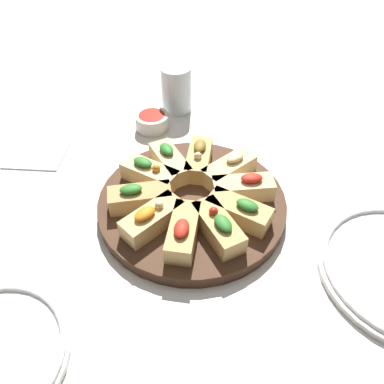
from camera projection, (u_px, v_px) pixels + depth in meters
name	position (u px, v px, depth m)	size (l,w,h in m)	color
ground_plane	(192.00, 208.00, 0.62)	(3.00, 3.00, 0.00)	silver
serving_board	(192.00, 204.00, 0.61)	(0.30, 0.30, 0.02)	#422819
focaccia_slice_0	(229.00, 169.00, 0.63)	(0.10, 0.08, 0.04)	#E5C689
focaccia_slice_1	(199.00, 159.00, 0.65)	(0.08, 0.10, 0.04)	tan
focaccia_slice_2	(170.00, 162.00, 0.65)	(0.06, 0.10, 0.04)	#E5C689
focaccia_slice_3	(149.00, 174.00, 0.62)	(0.09, 0.10, 0.04)	#E5C689
focaccia_slice_4	(140.00, 198.00, 0.58)	(0.10, 0.05, 0.04)	tan
focaccia_slice_5	(152.00, 219.00, 0.55)	(0.10, 0.08, 0.04)	#DBB775
focaccia_slice_6	(183.00, 231.00, 0.54)	(0.08, 0.10, 0.04)	tan
focaccia_slice_7	(218.00, 227.00, 0.54)	(0.06, 0.10, 0.04)	tan
focaccia_slice_8	(239.00, 211.00, 0.56)	(0.09, 0.10, 0.04)	tan
focaccia_slice_9	(243.00, 188.00, 0.60)	(0.10, 0.05, 0.04)	#E5C689
water_glass	(176.00, 89.00, 0.81)	(0.06, 0.06, 0.10)	silver
napkin_stack	(32.00, 149.00, 0.73)	(0.14, 0.12, 0.01)	white
dipping_bowl	(152.00, 121.00, 0.78)	(0.07, 0.07, 0.03)	silver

